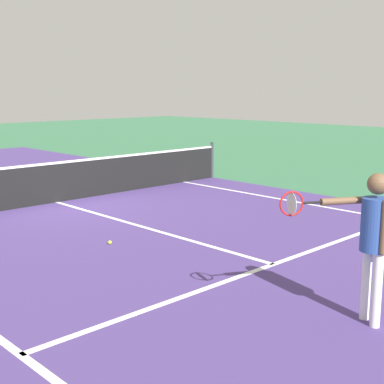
% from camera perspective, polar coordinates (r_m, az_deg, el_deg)
% --- Properties ---
extents(ground_plane, '(60.00, 60.00, 0.00)m').
position_cam_1_polar(ground_plane, '(13.14, -14.09, -1.06)').
color(ground_plane, '#38724C').
extents(court_surface_inbounds, '(10.62, 24.40, 0.00)m').
position_cam_1_polar(court_surface_inbounds, '(13.14, -14.09, -1.06)').
color(court_surface_inbounds, '#4C387A').
rests_on(court_surface_inbounds, ground_plane).
extents(line_sideline_left, '(0.10, 11.89, 0.01)m').
position_cam_1_polar(line_sideline_left, '(6.28, -19.58, -14.49)').
color(line_sideline_left, white).
rests_on(line_sideline_left, ground_plane).
extents(line_sideline_right, '(0.10, 11.89, 0.01)m').
position_cam_1_polar(line_sideline_right, '(11.99, 18.93, -2.43)').
color(line_sideline_right, white).
rests_on(line_sideline_right, ground_plane).
extents(line_service_near, '(8.22, 0.10, 0.01)m').
position_cam_1_polar(line_service_near, '(8.37, 8.58, -7.55)').
color(line_service_near, white).
rests_on(line_service_near, ground_plane).
extents(line_center_service, '(0.10, 6.40, 0.01)m').
position_cam_1_polar(line_center_service, '(10.54, -5.34, -3.64)').
color(line_center_service, white).
rests_on(line_center_service, ground_plane).
extents(net, '(10.63, 0.09, 1.07)m').
position_cam_1_polar(net, '(13.05, -14.18, 1.06)').
color(net, '#33383D').
rests_on(net, ground_plane).
extents(player_near, '(1.01, 0.91, 1.73)m').
position_cam_1_polar(player_near, '(6.30, 18.53, -3.93)').
color(player_near, white).
rests_on(player_near, ground_plane).
extents(tennis_ball_mid_court, '(0.07, 0.07, 0.07)m').
position_cam_1_polar(tennis_ball_mid_court, '(9.43, -8.68, -5.28)').
color(tennis_ball_mid_court, '#CCE033').
rests_on(tennis_ball_mid_court, ground_plane).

